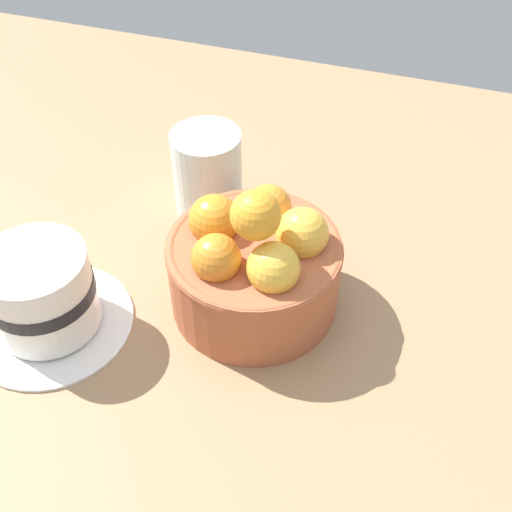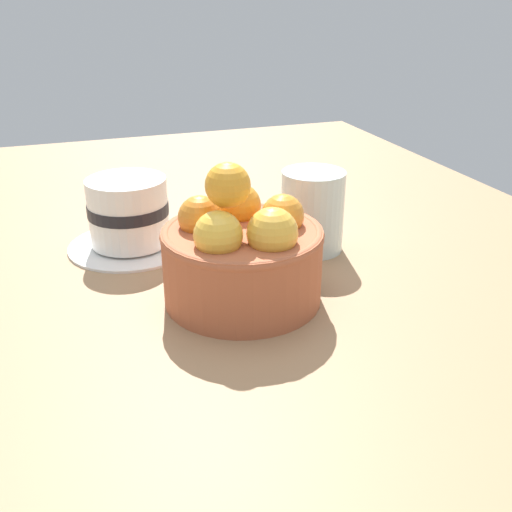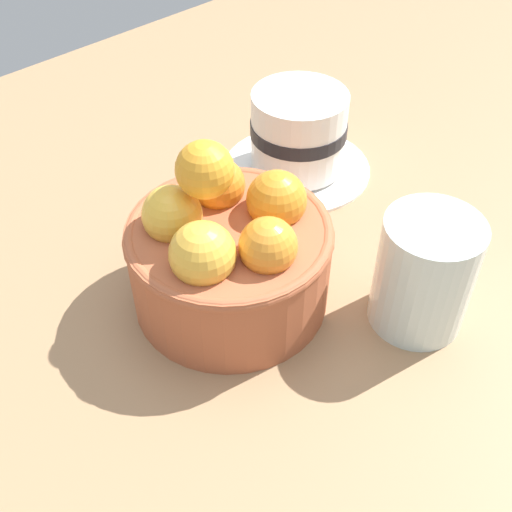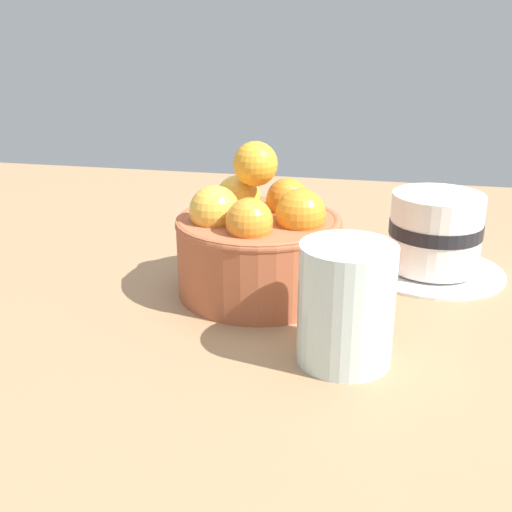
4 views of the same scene
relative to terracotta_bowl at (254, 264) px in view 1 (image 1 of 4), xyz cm
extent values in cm
cube|color=#997551|center=(0.04, -0.04, -7.08)|extent=(139.49, 91.53, 4.32)
cylinder|color=#AD5938|center=(0.04, -0.04, -1.33)|extent=(14.94, 14.94, 7.17)
torus|color=#AD5938|center=(0.04, -0.04, 1.85)|extent=(15.14, 15.14, 1.00)
sphere|color=orange|center=(2.09, 3.38, 3.17)|extent=(4.09, 4.09, 4.09)
sphere|color=gold|center=(-2.58, 2.97, 3.17)|extent=(4.32, 4.32, 4.32)
sphere|color=gold|center=(-3.63, -1.60, 3.17)|extent=(4.54, 4.54, 4.54)
sphere|color=orange|center=(0.39, -4.01, 3.17)|extent=(4.04, 4.04, 4.04)
sphere|color=orange|center=(3.93, -0.93, 3.17)|extent=(4.44, 4.44, 4.44)
sphere|color=orange|center=(-0.59, 1.44, 6.87)|extent=(4.04, 4.04, 4.04)
cylinder|color=white|center=(16.14, 8.24, -4.62)|extent=(14.30, 14.30, 0.60)
cylinder|color=white|center=(16.14, 8.24, -0.55)|extent=(8.92, 8.92, 7.54)
cylinder|color=black|center=(16.14, 8.24, -0.24)|extent=(9.08, 9.08, 1.36)
cylinder|color=silver|center=(8.80, -11.11, -0.35)|extent=(7.05, 7.05, 9.13)
camera|label=1|loc=(-12.32, 36.27, 38.67)|focal=44.32mm
camera|label=2|loc=(-48.02, 15.41, 22.90)|focal=41.74mm
camera|label=3|loc=(-21.93, -25.85, 31.71)|focal=44.38mm
camera|label=4|loc=(10.97, -53.05, 19.06)|focal=44.13mm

